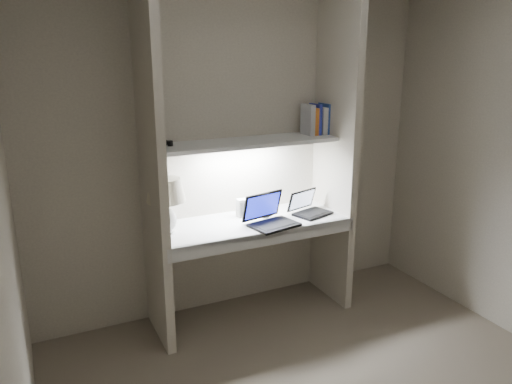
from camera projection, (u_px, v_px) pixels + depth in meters
back_wall at (236, 152)px, 3.86m from camera, size 3.20×0.01×2.50m
alcove_panel_left at (152, 168)px, 3.31m from camera, size 0.06×0.55×2.50m
alcove_panel_right at (335, 150)px, 3.92m from camera, size 0.06×0.55×2.50m
desk at (252, 223)px, 3.76m from camera, size 1.40×0.55×0.04m
desk_apron at (267, 238)px, 3.54m from camera, size 1.46×0.03×0.10m
shelf at (246, 143)px, 3.67m from camera, size 1.40×0.36×0.03m
strip_light at (246, 146)px, 3.68m from camera, size 0.60×0.04×0.02m
table_lamp at (166, 196)px, 3.43m from camera, size 0.27×0.27×0.40m
laptop_main at (270, 218)px, 3.66m from camera, size 0.39×0.35×0.23m
laptop_netbook at (309, 208)px, 3.90m from camera, size 0.34×0.31×0.18m
speaker at (244, 208)px, 3.83m from camera, size 0.10×0.07×0.14m
mouse at (250, 217)px, 3.78m from camera, size 0.10×0.08×0.03m
cable_coil at (266, 214)px, 3.88m from camera, size 0.10×0.10×0.01m
sticky_note at (167, 232)px, 3.52m from camera, size 0.09×0.09×0.00m
book_row at (317, 120)px, 3.93m from camera, size 0.23×0.16×0.24m
shelf_box at (159, 137)px, 3.40m from camera, size 0.08×0.06×0.13m
shelf_gadget at (161, 143)px, 3.43m from camera, size 0.12×0.09×0.05m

